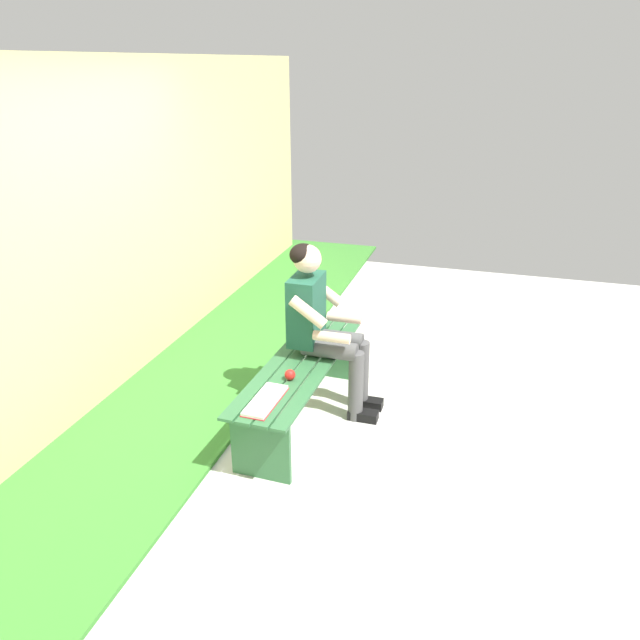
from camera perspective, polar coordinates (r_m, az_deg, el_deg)
ground_plane at (r=3.51m, az=8.72°, el=-21.57°), size 10.00×7.00×0.04m
grass_strip at (r=4.93m, az=-14.06°, el=-6.98°), size 9.00×1.44×0.03m
brick_wall at (r=4.40m, az=-25.23°, el=5.29°), size 9.50×0.24×2.49m
bench_near at (r=4.34m, az=-1.90°, el=-5.42°), size 1.67×0.50×0.47m
person_seated at (r=4.36m, az=0.25°, el=-0.19°), size 0.50×0.69×1.27m
apple at (r=4.06m, az=-2.84°, el=-5.17°), size 0.07×0.07×0.07m
book_open at (r=3.83m, az=-5.17°, el=-7.59°), size 0.42×0.17×0.02m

